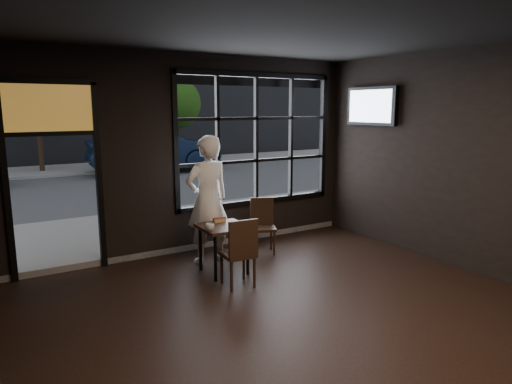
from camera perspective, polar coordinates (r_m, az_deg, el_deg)
floor at (r=5.05m, az=9.71°, el=-17.51°), size 6.00×7.00×0.02m
ceiling at (r=4.55m, az=11.04°, el=21.24°), size 6.00×7.00×0.02m
wall_right at (r=6.89m, az=29.31°, el=2.91°), size 0.04×7.00×3.20m
window_frame at (r=8.02m, az=0.00°, el=6.56°), size 3.06×0.12×2.28m
stained_transom at (r=6.87m, az=-24.50°, el=9.58°), size 1.20×0.06×0.70m
street_asphalt at (r=27.58m, az=-25.32°, el=4.53°), size 60.00×41.00×0.04m
building_across at (r=26.98m, az=-26.38°, el=20.43°), size 28.00×12.00×15.00m
cafe_table at (r=6.61m, az=-4.06°, el=-7.11°), size 0.66×0.66×0.70m
chair_near at (r=6.10m, az=-2.30°, el=-7.46°), size 0.44×0.44×0.94m
chair_window at (r=7.45m, az=0.93°, el=-4.31°), size 0.51×0.51×0.89m
man at (r=6.93m, az=-6.08°, el=-1.00°), size 0.75×0.52×1.95m
hotdog at (r=6.71m, az=-4.60°, el=-3.52°), size 0.20×0.09×0.06m
cup at (r=6.27m, az=-5.80°, el=-4.36°), size 0.15×0.15×0.10m
tv at (r=8.29m, az=14.25°, el=10.36°), size 0.13×1.12×0.66m
navy_car at (r=17.17m, az=-12.61°, el=5.27°), size 4.79×2.01×1.54m
tree_left at (r=18.22m, az=-25.74°, el=10.09°), size 2.12×2.12×3.62m
tree_right at (r=19.20m, az=-10.09°, el=10.84°), size 2.10×2.10×3.59m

